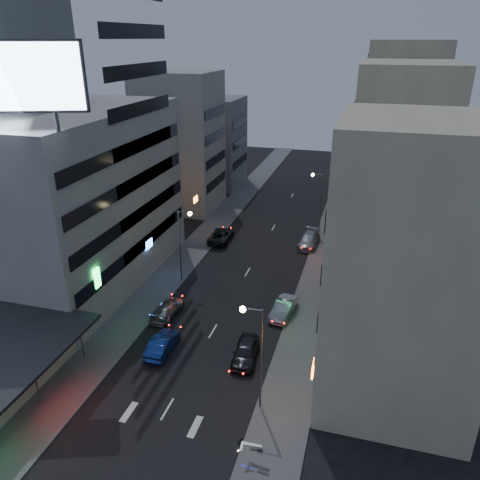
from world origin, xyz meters
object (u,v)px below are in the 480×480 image
at_px(road_car_blue, 163,344).
at_px(scooter_blue, 255,461).
at_px(road_car_silver, 167,309).
at_px(parked_car_left, 221,235).
at_px(parked_car_right_mid, 284,308).
at_px(scooter_black_b, 271,462).
at_px(parked_car_right_near, 246,352).
at_px(parked_car_right_far, 309,240).
at_px(scooter_silver_b, 263,438).

bearing_deg(road_car_blue, scooter_blue, 136.85).
bearing_deg(road_car_silver, parked_car_left, -86.14).
distance_m(parked_car_right_mid, road_car_blue, 12.00).
bearing_deg(road_car_blue, parked_car_left, -85.35).
height_order(parked_car_left, scooter_black_b, parked_car_left).
xyz_separation_m(parked_car_right_near, road_car_blue, (-6.97, -0.83, -0.04)).
xyz_separation_m(parked_car_right_far, scooter_blue, (1.64, -34.33, -0.18)).
height_order(parked_car_right_mid, parked_car_left, parked_car_left).
xyz_separation_m(parked_car_right_far, road_car_silver, (-10.60, -19.90, -0.09)).
bearing_deg(parked_car_right_far, parked_car_left, -168.47).
height_order(parked_car_right_far, road_car_silver, parked_car_right_far).
xyz_separation_m(scooter_black_b, scooter_silver_b, (-0.85, 1.63, 0.02)).
bearing_deg(parked_car_left, scooter_black_b, 110.37).
bearing_deg(scooter_silver_b, parked_car_right_mid, 3.38).
xyz_separation_m(parked_car_right_far, scooter_silver_b, (1.71, -32.58, -0.03)).
bearing_deg(parked_car_left, scooter_silver_b, 110.11).
distance_m(parked_car_right_near, road_car_blue, 7.02).
distance_m(scooter_black_b, scooter_silver_b, 1.84).
bearing_deg(scooter_black_b, road_car_blue, 57.58).
bearing_deg(scooter_silver_b, parked_car_right_near, 19.62).
distance_m(scooter_blue, scooter_silver_b, 1.75).
relative_size(parked_car_right_near, scooter_blue, 2.90).
bearing_deg(scooter_blue, scooter_black_b, -83.27).
distance_m(road_car_blue, scooter_blue, 13.82).
distance_m(parked_car_right_far, road_car_blue, 26.59).
relative_size(road_car_blue, scooter_silver_b, 2.18).
xyz_separation_m(parked_car_right_near, scooter_blue, (3.34, -10.02, -0.18)).
bearing_deg(parked_car_right_near, road_car_blue, -177.84).
height_order(parked_car_right_far, scooter_blue, parked_car_right_far).
bearing_deg(parked_car_right_mid, scooter_silver_b, -76.01).
relative_size(parked_car_right_mid, parked_car_left, 0.84).
distance_m(parked_car_right_near, road_car_silver, 9.93).
xyz_separation_m(road_car_blue, scooter_blue, (10.32, -9.19, -0.14)).
height_order(road_car_blue, scooter_black_b, road_car_blue).
bearing_deg(parked_car_right_mid, scooter_blue, -76.87).
relative_size(parked_car_right_near, parked_car_right_far, 0.85).
height_order(parked_car_right_far, road_car_blue, parked_car_right_far).
bearing_deg(parked_car_right_mid, scooter_black_b, -73.83).
bearing_deg(scooter_silver_b, scooter_blue, 174.64).
relative_size(parked_car_right_mid, scooter_blue, 2.86).
xyz_separation_m(parked_car_right_near, parked_car_right_far, (1.71, 24.31, -0.00)).
bearing_deg(parked_car_right_far, road_car_blue, -105.33).
xyz_separation_m(parked_car_left, road_car_silver, (0.60, -18.36, -0.06)).
distance_m(parked_car_right_far, scooter_blue, 34.37).
bearing_deg(scooter_silver_b, scooter_black_b, -155.29).
relative_size(parked_car_right_far, road_car_blue, 1.20).
distance_m(parked_car_left, road_car_blue, 23.73).
bearing_deg(scooter_black_b, scooter_blue, 103.74).
distance_m(road_car_blue, road_car_silver, 5.58).
xyz_separation_m(parked_car_right_mid, parked_car_right_far, (0.00, 16.84, 0.04)).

